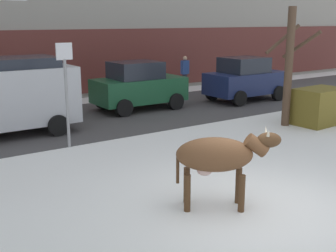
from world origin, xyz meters
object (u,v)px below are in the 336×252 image
at_px(car_darkgreen_hatchback, 138,86).
at_px(pedestrian_near_billboard, 24,88).
at_px(dumpster, 319,106).
at_px(street_sign, 66,87).
at_px(bare_tree_left_lot, 289,64).
at_px(cow_brown, 218,156).
at_px(car_navy_hatchback, 245,79).
at_px(pedestrian_by_cars, 185,74).

height_order(car_darkgreen_hatchback, pedestrian_near_billboard, car_darkgreen_hatchback).
xyz_separation_m(dumpster, street_sign, (-7.94, 2.13, 1.07)).
relative_size(car_darkgreen_hatchback, bare_tree_left_lot, 0.92).
xyz_separation_m(cow_brown, car_navy_hatchback, (8.20, 7.70, -0.07)).
distance_m(car_darkgreen_hatchback, dumpster, 6.66).
height_order(cow_brown, car_darkgreen_hatchback, car_darkgreen_hatchback).
distance_m(cow_brown, pedestrian_near_billboard, 10.94).
bearing_deg(car_darkgreen_hatchback, street_sign, -141.29).
bearing_deg(bare_tree_left_lot, cow_brown, -149.19).
relative_size(dumpster, street_sign, 0.60).
xyz_separation_m(pedestrian_by_cars, dumpster, (-0.22, -7.81, -0.28)).
distance_m(car_darkgreen_hatchback, car_navy_hatchback, 4.87).
height_order(car_navy_hatchback, street_sign, street_sign).
bearing_deg(car_navy_hatchback, bare_tree_left_lot, -116.97).
bearing_deg(car_darkgreen_hatchback, pedestrian_by_cars, 30.29).
distance_m(car_darkgreen_hatchback, street_sign, 5.45).
bearing_deg(bare_tree_left_lot, street_sign, 167.08).
bearing_deg(street_sign, bare_tree_left_lot, -12.92).
bearing_deg(cow_brown, pedestrian_near_billboard, 91.46).
bearing_deg(pedestrian_by_cars, pedestrian_near_billboard, 180.00).
bearing_deg(dumpster, cow_brown, -156.39).
height_order(pedestrian_by_cars, bare_tree_left_lot, bare_tree_left_lot).
height_order(car_darkgreen_hatchback, bare_tree_left_lot, bare_tree_left_lot).
xyz_separation_m(cow_brown, dumpster, (7.16, 3.13, -0.39)).
distance_m(car_darkgreen_hatchback, pedestrian_by_cars, 4.58).
distance_m(pedestrian_by_cars, street_sign, 9.98).
height_order(car_darkgreen_hatchback, pedestrian_by_cars, car_darkgreen_hatchback).
distance_m(dumpster, street_sign, 8.29).
bearing_deg(bare_tree_left_lot, pedestrian_by_cars, 80.40).
xyz_separation_m(cow_brown, bare_tree_left_lot, (6.15, 3.67, 1.02)).
bearing_deg(car_darkgreen_hatchback, bare_tree_left_lot, -61.26).
relative_size(car_darkgreen_hatchback, car_navy_hatchback, 1.00).
xyz_separation_m(car_darkgreen_hatchback, pedestrian_by_cars, (3.95, 2.31, -0.05)).
bearing_deg(pedestrian_by_cars, bare_tree_left_lot, -99.60).
xyz_separation_m(pedestrian_by_cars, bare_tree_left_lot, (-1.23, -7.27, 1.13)).
bearing_deg(cow_brown, car_navy_hatchback, 43.20).
distance_m(cow_brown, bare_tree_left_lot, 7.23).
distance_m(cow_brown, dumpster, 7.83).
relative_size(pedestrian_by_cars, bare_tree_left_lot, 0.45).
bearing_deg(pedestrian_near_billboard, pedestrian_by_cars, 0.00).
bearing_deg(dumpster, street_sign, 165.02).
height_order(cow_brown, pedestrian_by_cars, pedestrian_by_cars).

